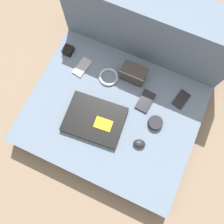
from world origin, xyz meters
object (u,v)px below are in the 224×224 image
(computer_mouse, at_px, (139,144))
(phone_black, at_px, (82,67))
(camera_pouch, at_px, (134,74))
(charger_brick, at_px, (68,50))
(phone_silver, at_px, (145,101))
(speaker_puck, at_px, (155,123))
(laptop, at_px, (95,119))
(phone_small, at_px, (181,99))

(computer_mouse, height_order, phone_black, computer_mouse)
(camera_pouch, bearing_deg, charger_brick, -178.87)
(computer_mouse, relative_size, phone_silver, 0.57)
(speaker_puck, bearing_deg, laptop, -158.85)
(computer_mouse, bearing_deg, speaker_puck, 59.14)
(speaker_puck, height_order, phone_silver, speaker_puck)
(laptop, bearing_deg, phone_black, 123.38)
(laptop, height_order, computer_mouse, computer_mouse)
(laptop, distance_m, phone_black, 0.32)
(speaker_puck, distance_m, camera_pouch, 0.29)
(laptop, xyz_separation_m, phone_black, (-0.20, 0.25, -0.01))
(speaker_puck, distance_m, charger_brick, 0.64)
(computer_mouse, relative_size, phone_black, 0.57)
(phone_small, bearing_deg, camera_pouch, -169.77)
(computer_mouse, bearing_deg, phone_black, 133.26)
(computer_mouse, relative_size, camera_pouch, 0.53)
(laptop, relative_size, speaker_puck, 4.15)
(camera_pouch, height_order, charger_brick, camera_pouch)
(phone_silver, bearing_deg, computer_mouse, -71.19)
(phone_silver, height_order, charger_brick, charger_brick)
(camera_pouch, xyz_separation_m, charger_brick, (-0.40, -0.01, -0.03))
(laptop, height_order, camera_pouch, camera_pouch)
(phone_small, bearing_deg, charger_brick, -167.56)
(computer_mouse, distance_m, phone_silver, 0.24)
(phone_small, distance_m, camera_pouch, 0.29)
(speaker_puck, bearing_deg, camera_pouch, 136.94)
(phone_silver, relative_size, phone_small, 1.13)
(computer_mouse, height_order, charger_brick, same)
(phone_black, height_order, phone_small, same)
(computer_mouse, xyz_separation_m, phone_black, (-0.46, 0.27, -0.01))
(phone_black, bearing_deg, laptop, -41.97)
(computer_mouse, xyz_separation_m, phone_silver, (-0.06, 0.23, -0.01))
(computer_mouse, bearing_deg, camera_pouch, 101.28)
(phone_silver, relative_size, camera_pouch, 0.94)
(speaker_puck, relative_size, phone_small, 0.70)
(laptop, bearing_deg, phone_small, 32.79)
(laptop, height_order, phone_small, laptop)
(camera_pouch, bearing_deg, laptop, -105.59)
(phone_small, xyz_separation_m, camera_pouch, (-0.29, 0.01, 0.04))
(laptop, bearing_deg, computer_mouse, -9.94)
(computer_mouse, distance_m, phone_small, 0.34)
(phone_silver, bearing_deg, phone_small, 32.11)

